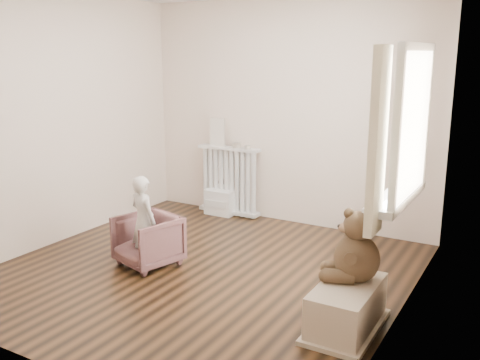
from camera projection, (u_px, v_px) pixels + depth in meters
The scene contains 19 objects.
floor at pixel (202, 271), 4.99m from camera, with size 3.60×3.60×0.01m, color black.
back_wall at pixel (287, 113), 6.21m from camera, with size 3.60×0.02×2.60m, color #EEE6CB.
front_wall at pixel (29, 171), 3.17m from camera, with size 3.60×0.02×2.60m, color #EEE6CB.
left_wall at pixel (57, 120), 5.56m from camera, with size 0.02×3.60×2.60m, color #EEE6CB.
right_wall at pixel (408, 151), 3.81m from camera, with size 0.02×3.60×2.60m, color #EEE6CB.
window at pixel (414, 125), 4.05m from camera, with size 0.03×0.90×1.10m, color white.
window_sill at pixel (397, 197), 4.23m from camera, with size 0.22×1.10×0.06m, color silver.
curtain_left at pixel (378, 143), 3.64m from camera, with size 0.06×0.26×1.30m, color beige.
curtain_right at pixel (415, 124), 4.60m from camera, with size 0.06×0.26×1.30m, color beige.
radiator at pixel (229, 184), 6.66m from camera, with size 0.82×0.15×0.86m, color silver.
paper_doll at pixel (218, 132), 6.59m from camera, with size 0.21×0.02×0.34m, color beige.
tin_a at pixel (237, 145), 6.49m from camera, with size 0.10×0.10×0.06m, color #A59E8C.
tin_b at pixel (248, 147), 6.42m from camera, with size 0.08×0.08×0.04m, color #A59E8C.
toy_vanity at pixel (221, 193), 6.71m from camera, with size 0.37×0.26×0.58m, color silver.
armchair at pixel (148, 240), 5.09m from camera, with size 0.52×0.54×0.49m, color brown.
child at pixel (144, 221), 5.00m from camera, with size 0.32×0.21×0.87m, color beige.
toy_bench at pixel (347, 304), 3.90m from camera, with size 0.39×0.74×0.35m, color #C5B494.
teddy_bear at pixel (358, 239), 3.88m from camera, with size 0.44×0.34×0.54m, color #392818, non-canonical shape.
plush_cat at pixel (405, 175), 4.44m from camera, with size 0.15×0.24×0.20m, color slate, non-canonical shape.
Camera 1 is at (2.63, -3.86, 1.99)m, focal length 40.00 mm.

